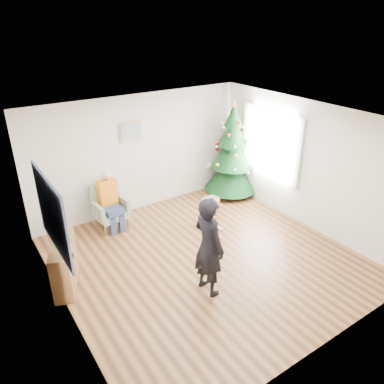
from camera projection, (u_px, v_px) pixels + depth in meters
floor at (206, 259)px, 6.89m from camera, size 5.00×5.00×0.00m
ceiling at (208, 120)px, 5.77m from camera, size 5.00×5.00×0.00m
wall_back at (140, 154)px, 8.20m from camera, size 5.00×0.00×5.00m
wall_front at (330, 272)px, 4.46m from camera, size 5.00×0.00×5.00m
wall_left at (58, 241)px, 5.07m from camera, size 0.00×5.00×5.00m
wall_right at (307, 165)px, 7.59m from camera, size 0.00×5.00×5.00m
window_panel at (271, 143)px, 8.23m from camera, size 0.04×1.30×1.40m
curtains at (270, 143)px, 8.22m from camera, size 0.05×1.75×1.50m
christmas_tree at (232, 153)px, 8.97m from camera, size 1.28×1.28×2.32m
stool at (210, 211)px, 7.93m from camera, size 0.39×0.39×0.58m
laptop at (211, 199)px, 7.80m from camera, size 0.36×0.28×0.03m
armchair at (110, 212)px, 7.79m from camera, size 0.71×0.66×0.95m
seated_person at (110, 200)px, 7.64m from camera, size 0.39×0.55×1.25m
standing_man at (209, 247)px, 5.77m from camera, size 0.45×0.64×1.67m
game_controller at (220, 229)px, 5.72m from camera, size 0.05×0.13×0.04m
console at (65, 265)px, 6.07m from camera, size 0.66×1.04×0.80m
garland at (61, 243)px, 5.89m from camera, size 0.14×0.90×0.14m
tapestry at (52, 215)px, 5.21m from camera, size 0.03×1.50×1.15m
framed_picture at (131, 131)px, 7.83m from camera, size 0.52×0.05×0.42m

